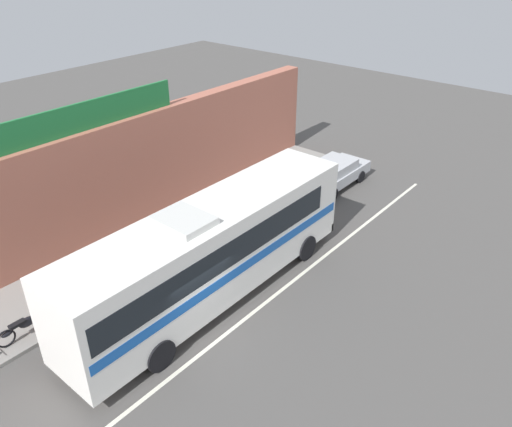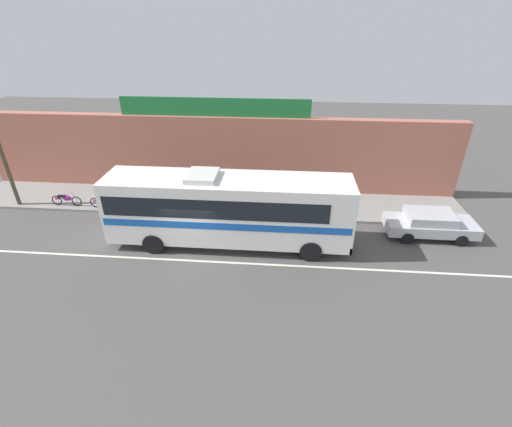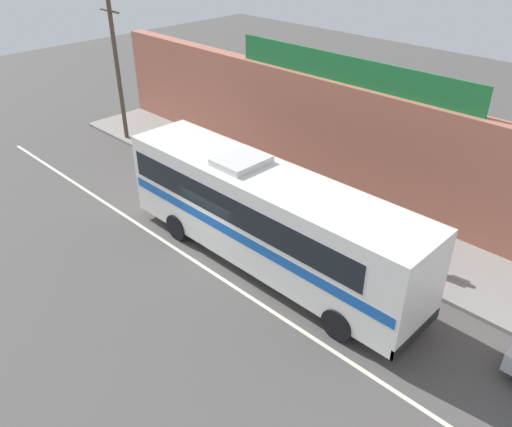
# 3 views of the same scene
# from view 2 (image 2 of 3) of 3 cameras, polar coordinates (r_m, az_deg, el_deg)

# --- Properties ---
(ground_plane) EXTENTS (70.00, 70.00, 0.00)m
(ground_plane) POSITION_cam_2_polar(r_m,az_deg,el_deg) (18.26, -9.86, -5.81)
(ground_plane) COLOR #4F4C49
(sidewalk_slab) EXTENTS (30.00, 3.60, 0.14)m
(sidewalk_slab) POSITION_cam_2_polar(r_m,az_deg,el_deg) (22.57, -6.82, 1.84)
(sidewalk_slab) COLOR gray
(sidewalk_slab) RESTS_ON ground_plane
(storefront_facade) EXTENTS (30.00, 0.70, 4.80)m
(storefront_facade) POSITION_cam_2_polar(r_m,az_deg,el_deg) (23.59, -6.17, 9.28)
(storefront_facade) COLOR #B26651
(storefront_facade) RESTS_ON ground_plane
(storefront_billboard) EXTENTS (11.57, 0.12, 1.10)m
(storefront_billboard) POSITION_cam_2_polar(r_m,az_deg,el_deg) (22.77, -6.59, 16.28)
(storefront_billboard) COLOR #1E7538
(storefront_billboard) RESTS_ON storefront_facade
(road_center_stripe) EXTENTS (30.00, 0.14, 0.01)m
(road_center_stripe) POSITION_cam_2_polar(r_m,az_deg,el_deg) (17.64, -10.46, -7.28)
(road_center_stripe) COLOR silver
(road_center_stripe) RESTS_ON ground_plane
(intercity_bus) EXTENTS (11.81, 2.61, 3.78)m
(intercity_bus) POSITION_cam_2_polar(r_m,az_deg,el_deg) (17.61, -4.62, 1.03)
(intercity_bus) COLOR white
(intercity_bus) RESTS_ON ground_plane
(parked_car) EXTENTS (4.53, 1.90, 1.37)m
(parked_car) POSITION_cam_2_polar(r_m,az_deg,el_deg) (20.85, 25.66, -1.42)
(parked_car) COLOR #B7BABF
(parked_car) RESTS_ON ground_plane
(motorcycle_purple) EXTENTS (1.96, 0.56, 0.94)m
(motorcycle_purple) POSITION_cam_2_polar(r_m,az_deg,el_deg) (22.35, -17.02, 1.83)
(motorcycle_purple) COLOR black
(motorcycle_purple) RESTS_ON sidewalk_slab
(motorcycle_red) EXTENTS (1.86, 0.56, 0.94)m
(motorcycle_red) POSITION_cam_2_polar(r_m,az_deg,el_deg) (24.45, -27.72, 2.03)
(motorcycle_red) COLOR black
(motorcycle_red) RESTS_ON sidewalk_slab
(motorcycle_orange) EXTENTS (1.96, 0.56, 0.94)m
(motorcycle_orange) POSITION_cam_2_polar(r_m,az_deg,el_deg) (23.17, -22.61, 1.80)
(motorcycle_orange) COLOR black
(motorcycle_orange) RESTS_ON sidewalk_slab
(pedestrian_far_left) EXTENTS (0.30, 0.48, 1.65)m
(pedestrian_far_left) POSITION_cam_2_polar(r_m,az_deg,el_deg) (21.08, 8.72, 2.78)
(pedestrian_far_left) COLOR black
(pedestrian_far_left) RESTS_ON sidewalk_slab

